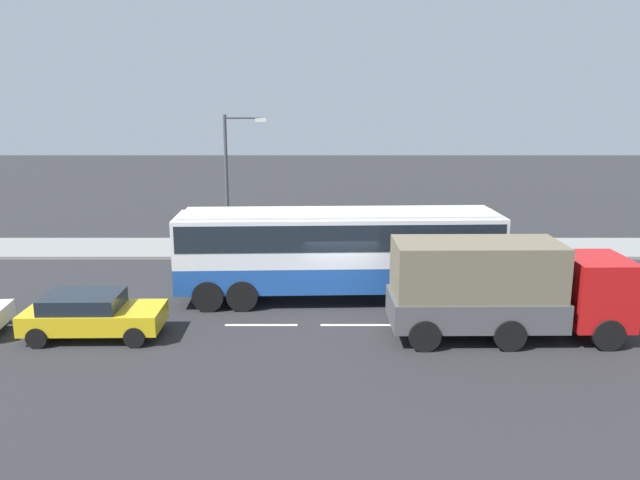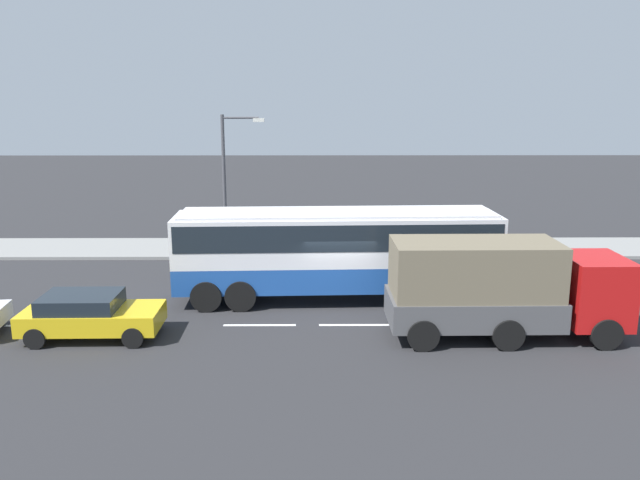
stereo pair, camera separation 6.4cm
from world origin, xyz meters
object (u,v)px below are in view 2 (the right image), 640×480
car_yellow_taxi (90,314)px  pedestrian_near_curb (396,228)px  coach_bus (337,245)px  pedestrian_at_crossing (466,226)px  street_lamp (229,174)px  car_white_minivan (580,277)px  cargo_truck (501,286)px

car_yellow_taxi → pedestrian_near_curb: size_ratio=2.71×
coach_bus → car_yellow_taxi: size_ratio=2.79×
coach_bus → pedestrian_at_crossing: 10.58m
coach_bus → street_lamp: bearing=124.6°
car_white_minivan → street_lamp: (-13.91, 6.22, 3.12)m
coach_bus → car_white_minivan: (9.14, 0.18, -1.27)m
pedestrian_at_crossing → pedestrian_near_curb: bearing=-54.2°
cargo_truck → street_lamp: (-9.74, 10.17, 2.27)m
car_yellow_taxi → pedestrian_at_crossing: pedestrian_at_crossing is taller
coach_bus → pedestrian_near_curb: coach_bus is taller
cargo_truck → car_white_minivan: bearing=42.8°
car_white_minivan → pedestrian_at_crossing: (-2.46, 7.97, 0.30)m
pedestrian_near_curb → street_lamp: bearing=-178.6°
cargo_truck → car_yellow_taxi: 12.84m
car_white_minivan → pedestrian_at_crossing: bearing=101.7°
pedestrian_near_curb → street_lamp: 8.62m
car_white_minivan → pedestrian_near_curb: size_ratio=2.67×
coach_bus → car_white_minivan: coach_bus is taller
car_yellow_taxi → car_white_minivan: bearing=12.2°
pedestrian_near_curb → street_lamp: street_lamp is taller
cargo_truck → pedestrian_at_crossing: bearing=81.2°
cargo_truck → car_yellow_taxi: cargo_truck is taller
coach_bus → cargo_truck: bearing=-39.3°
car_white_minivan → pedestrian_at_crossing: size_ratio=2.55×
cargo_truck → car_white_minivan: (4.17, 3.95, -0.86)m
car_white_minivan → car_yellow_taxi: bearing=-172.3°
car_yellow_taxi → pedestrian_near_curb: pedestrian_near_curb is taller
pedestrian_near_curb → street_lamp: (-7.96, -1.64, 2.87)m
coach_bus → pedestrian_at_crossing: bearing=48.5°
coach_bus → car_yellow_taxi: bearing=-156.3°
car_yellow_taxi → pedestrian_at_crossing: size_ratio=2.58×
pedestrian_near_curb → street_lamp: size_ratio=0.24×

